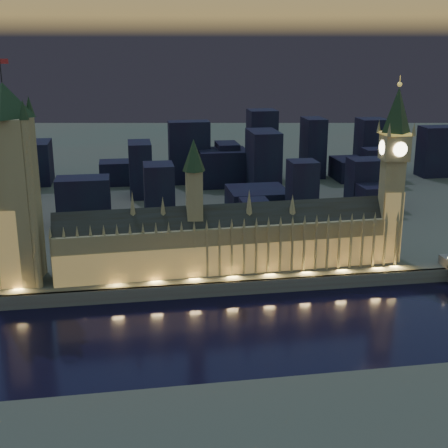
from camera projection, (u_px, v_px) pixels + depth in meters
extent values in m
plane|color=black|center=(232.00, 328.00, 313.38)|extent=(2000.00, 2000.00, 0.00)
cube|color=#3D4B42|center=(162.00, 147.00, 803.63)|extent=(2000.00, 960.00, 8.00)
cube|color=#554947|center=(219.00, 289.00, 350.98)|extent=(2000.00, 2.50, 8.00)
cube|color=#8F7853|center=(229.00, 246.00, 367.03)|extent=(200.62, 27.61, 28.00)
cube|color=#AF8848|center=(232.00, 260.00, 358.78)|extent=(200.00, 0.50, 18.00)
cube|color=black|center=(229.00, 219.00, 362.14)|extent=(200.47, 23.87, 16.26)
cube|color=#8F7853|center=(194.00, 198.00, 355.29)|extent=(9.00, 9.00, 32.00)
cone|color=#1E331F|center=(194.00, 155.00, 348.09)|extent=(13.00, 13.00, 18.00)
cube|color=#8F7853|center=(52.00, 262.00, 341.46)|extent=(1.20, 1.20, 28.00)
cone|color=#8F7853|center=(50.00, 232.00, 337.14)|extent=(2.00, 2.00, 6.00)
cube|color=#8F7853|center=(66.00, 261.00, 342.57)|extent=(1.20, 1.20, 28.00)
cone|color=#8F7853|center=(64.00, 231.00, 338.25)|extent=(2.00, 2.00, 6.00)
cube|color=#8F7853|center=(79.00, 261.00, 343.68)|extent=(1.20, 1.20, 28.00)
cone|color=#8F7853|center=(77.00, 231.00, 339.36)|extent=(2.00, 2.00, 6.00)
cube|color=#8F7853|center=(92.00, 260.00, 344.80)|extent=(1.20, 1.20, 28.00)
cone|color=#8F7853|center=(90.00, 230.00, 340.47)|extent=(2.00, 2.00, 6.00)
cube|color=#8F7853|center=(105.00, 259.00, 345.91)|extent=(1.20, 1.20, 28.00)
cone|color=#8F7853|center=(104.00, 230.00, 341.58)|extent=(2.00, 2.00, 6.00)
cube|color=#8F7853|center=(118.00, 258.00, 347.02)|extent=(1.20, 1.20, 28.00)
cone|color=#8F7853|center=(117.00, 229.00, 342.69)|extent=(2.00, 2.00, 6.00)
cube|color=#8F7853|center=(131.00, 258.00, 348.13)|extent=(1.20, 1.20, 28.00)
cone|color=#8F7853|center=(130.00, 228.00, 343.80)|extent=(2.00, 2.00, 6.00)
cube|color=#8F7853|center=(144.00, 257.00, 349.24)|extent=(1.20, 1.20, 28.00)
cone|color=#8F7853|center=(143.00, 228.00, 344.91)|extent=(2.00, 2.00, 6.00)
cube|color=#8F7853|center=(157.00, 256.00, 350.35)|extent=(1.20, 1.20, 28.00)
cone|color=#8F7853|center=(156.00, 227.00, 346.02)|extent=(2.00, 2.00, 6.00)
cube|color=#8F7853|center=(170.00, 256.00, 351.46)|extent=(1.20, 1.20, 28.00)
cone|color=#8F7853|center=(169.00, 226.00, 347.14)|extent=(2.00, 2.00, 6.00)
cube|color=#8F7853|center=(182.00, 255.00, 352.57)|extent=(1.20, 1.20, 28.00)
cone|color=#8F7853|center=(181.00, 226.00, 348.25)|extent=(2.00, 2.00, 6.00)
cube|color=#8F7853|center=(195.00, 254.00, 353.68)|extent=(1.20, 1.20, 28.00)
cone|color=#8F7853|center=(194.00, 225.00, 349.36)|extent=(2.00, 2.00, 6.00)
cube|color=#8F7853|center=(207.00, 254.00, 354.79)|extent=(1.20, 1.20, 28.00)
cone|color=#8F7853|center=(207.00, 225.00, 350.47)|extent=(2.00, 2.00, 6.00)
cube|color=#8F7853|center=(220.00, 253.00, 355.90)|extent=(1.20, 1.20, 28.00)
cone|color=#8F7853|center=(219.00, 224.00, 351.58)|extent=(2.00, 2.00, 6.00)
cube|color=#8F7853|center=(232.00, 252.00, 357.02)|extent=(1.20, 1.20, 28.00)
cone|color=#8F7853|center=(232.00, 223.00, 352.69)|extent=(2.00, 2.00, 6.00)
cube|color=#8F7853|center=(244.00, 251.00, 358.13)|extent=(1.20, 1.20, 28.00)
cone|color=#8F7853|center=(244.00, 223.00, 353.80)|extent=(2.00, 2.00, 6.00)
cube|color=#8F7853|center=(256.00, 251.00, 359.24)|extent=(1.20, 1.20, 28.00)
cone|color=#8F7853|center=(256.00, 222.00, 354.91)|extent=(2.00, 2.00, 6.00)
cube|color=#8F7853|center=(268.00, 250.00, 360.35)|extent=(1.20, 1.20, 28.00)
cone|color=#8F7853|center=(269.00, 222.00, 356.02)|extent=(2.00, 2.00, 6.00)
cube|color=#8F7853|center=(280.00, 250.00, 361.46)|extent=(1.20, 1.20, 28.00)
cone|color=#8F7853|center=(281.00, 221.00, 357.13)|extent=(2.00, 2.00, 6.00)
cube|color=#8F7853|center=(292.00, 249.00, 362.57)|extent=(1.20, 1.20, 28.00)
cone|color=#8F7853|center=(293.00, 221.00, 358.24)|extent=(2.00, 2.00, 6.00)
cube|color=#8F7853|center=(304.00, 248.00, 363.68)|extent=(1.20, 1.20, 28.00)
cone|color=#8F7853|center=(305.00, 220.00, 359.36)|extent=(2.00, 2.00, 6.00)
cube|color=#8F7853|center=(316.00, 248.00, 364.79)|extent=(1.20, 1.20, 28.00)
cone|color=#8F7853|center=(317.00, 219.00, 360.47)|extent=(2.00, 2.00, 6.00)
cube|color=#8F7853|center=(327.00, 247.00, 365.90)|extent=(1.20, 1.20, 28.00)
cone|color=#8F7853|center=(329.00, 219.00, 361.58)|extent=(2.00, 2.00, 6.00)
cube|color=#8F7853|center=(339.00, 246.00, 367.01)|extent=(1.20, 1.20, 28.00)
cone|color=#8F7853|center=(340.00, 218.00, 362.69)|extent=(2.00, 2.00, 6.00)
cube|color=#8F7853|center=(351.00, 246.00, 368.12)|extent=(1.20, 1.20, 28.00)
cone|color=#8F7853|center=(352.00, 218.00, 363.80)|extent=(2.00, 2.00, 6.00)
cube|color=#8F7853|center=(362.00, 245.00, 369.24)|extent=(1.20, 1.20, 28.00)
cone|color=#8F7853|center=(364.00, 217.00, 364.91)|extent=(2.00, 2.00, 6.00)
cube|color=#8F7853|center=(374.00, 244.00, 370.35)|extent=(1.20, 1.20, 28.00)
cone|color=#8F7853|center=(375.00, 217.00, 366.02)|extent=(2.00, 2.00, 6.00)
cube|color=#8F7853|center=(385.00, 244.00, 371.46)|extent=(1.20, 1.20, 28.00)
cone|color=#8F7853|center=(387.00, 216.00, 367.13)|extent=(2.00, 2.00, 6.00)
cube|color=#8F7853|center=(396.00, 243.00, 372.57)|extent=(1.20, 1.20, 28.00)
cone|color=#8F7853|center=(398.00, 216.00, 368.24)|extent=(2.00, 2.00, 6.00)
cone|color=#8F7853|center=(133.00, 206.00, 350.71)|extent=(4.40, 4.40, 18.00)
cone|color=#8F7853|center=(163.00, 208.00, 353.93)|extent=(4.40, 4.40, 14.00)
cone|color=#8F7853|center=(249.00, 203.00, 361.42)|extent=(4.40, 4.40, 16.00)
cone|color=#8F7853|center=(292.00, 204.00, 366.04)|extent=(4.40, 4.40, 12.00)
cube|color=#8F7853|center=(14.00, 202.00, 339.34)|extent=(25.05, 25.05, 91.87)
cube|color=#AF8848|center=(15.00, 250.00, 335.65)|extent=(22.00, 0.50, 44.00)
cone|color=#1E331F|center=(4.00, 100.00, 323.53)|extent=(31.68, 31.68, 18.00)
cylinder|color=black|center=(1.00, 70.00, 319.22)|extent=(0.50, 0.50, 12.00)
cube|color=red|center=(4.00, 61.00, 318.27)|extent=(4.00, 0.15, 2.50)
cylinder|color=#8F7853|center=(32.00, 207.00, 330.66)|extent=(4.40, 4.40, 91.87)
cone|color=#1E331F|center=(23.00, 110.00, 316.00)|extent=(5.20, 5.20, 10.00)
cylinder|color=#8F7853|center=(37.00, 197.00, 351.45)|extent=(4.40, 4.40, 91.87)
cone|color=#1E331F|center=(29.00, 105.00, 336.79)|extent=(5.20, 5.20, 10.00)
cube|color=#8F7853|center=(390.00, 211.00, 377.45)|extent=(13.22, 13.22, 62.69)
cube|color=#AF8848|center=(393.00, 228.00, 374.28)|extent=(12.00, 0.50, 44.00)
cube|color=#8F7853|center=(395.00, 147.00, 366.29)|extent=(15.00, 15.00, 14.89)
cube|color=#F2C64C|center=(396.00, 133.00, 363.97)|extent=(15.75, 15.75, 1.20)
cone|color=#1E331F|center=(398.00, 110.00, 360.06)|extent=(18.00, 18.00, 26.00)
sphere|color=#F2C64C|center=(400.00, 84.00, 355.88)|extent=(2.80, 2.80, 2.80)
cylinder|color=#F2C64C|center=(400.00, 80.00, 355.16)|extent=(0.40, 0.40, 5.00)
cylinder|color=#FFF2BF|center=(400.00, 149.00, 358.96)|extent=(8.40, 0.50, 8.40)
cylinder|color=#FFF2BF|center=(389.00, 145.00, 373.61)|extent=(8.40, 0.50, 8.40)
cylinder|color=#FFF2BF|center=(382.00, 148.00, 365.08)|extent=(0.50, 8.40, 8.40)
cylinder|color=#FFF2BF|center=(407.00, 147.00, 367.49)|extent=(0.50, 8.40, 8.40)
cone|color=#8F7853|center=(389.00, 130.00, 354.74)|extent=(2.60, 2.60, 8.00)
cone|color=#8F7853|center=(379.00, 126.00, 368.91)|extent=(2.60, 2.60, 8.00)
cone|color=#8F7853|center=(414.00, 129.00, 357.07)|extent=(2.60, 2.60, 8.00)
cone|color=#8F7853|center=(403.00, 126.00, 371.25)|extent=(2.60, 2.60, 8.00)
cylinder|color=black|center=(448.00, 262.00, 368.86)|extent=(0.30, 0.30, 4.40)
cube|color=black|center=(254.00, 216.00, 437.18)|extent=(19.03, 19.80, 23.53)
cube|color=black|center=(441.00, 151.00, 612.84)|extent=(42.59, 22.95, 48.92)
cube|color=black|center=(302.00, 193.00, 450.30)|extent=(19.65, 20.18, 47.77)
cube|color=black|center=(227.00, 163.00, 584.29)|extent=(19.44, 30.73, 37.99)
cube|color=black|center=(189.00, 152.00, 581.94)|extent=(37.76, 19.44, 57.96)
cube|color=black|center=(140.00, 169.00, 534.58)|extent=(18.99, 34.57, 46.90)
cube|color=black|center=(159.00, 195.00, 448.86)|extent=(21.11, 25.14, 45.85)
cube|color=black|center=(84.00, 201.00, 453.00)|extent=(38.19, 23.57, 35.28)
cube|color=black|center=(357.00, 169.00, 602.43)|extent=(43.78, 39.06, 20.15)
cube|color=black|center=(41.00, 162.00, 584.32)|extent=(19.72, 40.72, 39.13)
cube|color=black|center=(223.00, 167.00, 577.03)|extent=(44.53, 36.65, 33.01)
cube|color=black|center=(122.00, 172.00, 583.29)|extent=(40.45, 27.15, 21.43)
cube|color=black|center=(263.00, 162.00, 546.36)|extent=(24.63, 41.01, 54.46)
cube|color=black|center=(4.00, 180.00, 529.40)|extent=(18.33, 34.81, 31.11)
cube|color=black|center=(257.00, 202.00, 480.98)|extent=(44.15, 42.43, 20.53)
cube|color=black|center=(367.00, 182.00, 507.06)|extent=(30.39, 22.61, 38.26)
cube|color=black|center=(378.00, 166.00, 580.06)|extent=(28.33, 19.81, 33.57)
cube|color=black|center=(373.00, 198.00, 491.34)|extent=(24.83, 31.49, 21.47)
cube|color=black|center=(313.00, 148.00, 608.62)|extent=(19.19, 29.53, 57.35)
cube|color=black|center=(262.00, 145.00, 597.79)|extent=(26.00, 26.00, 66.37)
cube|color=black|center=(370.00, 147.00, 616.45)|extent=(26.00, 26.00, 55.86)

